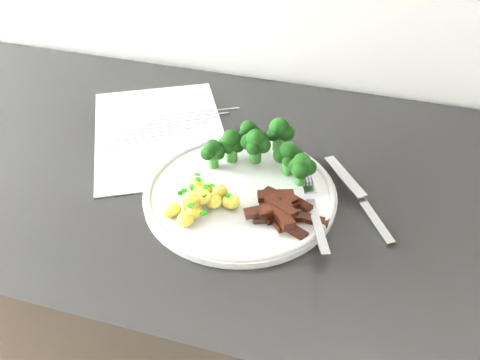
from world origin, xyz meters
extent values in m
cube|color=black|center=(-0.01, 1.69, 0.43)|extent=(2.31, 0.58, 0.87)
cube|color=silver|center=(-0.14, 1.76, 0.87)|extent=(0.31, 0.35, 0.00)
cube|color=slate|center=(-0.10, 1.83, 0.87)|extent=(0.12, 0.07, 0.00)
cube|color=slate|center=(-0.11, 1.81, 0.87)|extent=(0.12, 0.06, 0.00)
cube|color=slate|center=(-0.12, 1.80, 0.87)|extent=(0.11, 0.06, 0.00)
cube|color=slate|center=(-0.13, 1.78, 0.87)|extent=(0.11, 0.06, 0.00)
cube|color=slate|center=(-0.14, 1.76, 0.87)|extent=(0.10, 0.06, 0.00)
cube|color=slate|center=(-0.15, 1.74, 0.87)|extent=(0.10, 0.05, 0.00)
cube|color=slate|center=(-0.16, 1.72, 0.87)|extent=(0.10, 0.05, 0.00)
cylinder|color=white|center=(0.03, 1.64, 0.87)|extent=(0.26, 0.26, 0.01)
torus|color=white|center=(0.03, 1.64, 0.88)|extent=(0.26, 0.26, 0.01)
cylinder|color=#2E6C23|center=(0.04, 1.70, 0.90)|extent=(0.02, 0.02, 0.02)
sphere|color=black|center=(0.05, 1.70, 0.92)|extent=(0.02, 0.02, 0.02)
sphere|color=black|center=(0.04, 1.71, 0.92)|extent=(0.03, 0.03, 0.03)
sphere|color=black|center=(0.03, 1.70, 0.92)|extent=(0.02, 0.02, 0.02)
sphere|color=black|center=(0.04, 1.69, 0.92)|extent=(0.02, 0.02, 0.02)
sphere|color=black|center=(0.04, 1.70, 0.92)|extent=(0.03, 0.03, 0.03)
cylinder|color=#2E6C23|center=(0.08, 1.70, 0.89)|extent=(0.02, 0.02, 0.02)
sphere|color=black|center=(0.10, 1.70, 0.91)|extent=(0.02, 0.02, 0.02)
sphere|color=black|center=(0.08, 1.71, 0.90)|extent=(0.02, 0.02, 0.02)
sphere|color=black|center=(0.07, 1.70, 0.91)|extent=(0.02, 0.02, 0.02)
sphere|color=black|center=(0.09, 1.69, 0.90)|extent=(0.02, 0.02, 0.02)
sphere|color=black|center=(0.08, 1.70, 0.91)|extent=(0.03, 0.03, 0.03)
cylinder|color=#2E6C23|center=(0.00, 1.71, 0.89)|extent=(0.02, 0.02, 0.02)
sphere|color=black|center=(0.01, 1.71, 0.90)|extent=(0.02, 0.02, 0.02)
sphere|color=black|center=(0.00, 1.72, 0.90)|extent=(0.02, 0.02, 0.02)
sphere|color=black|center=(-0.01, 1.71, 0.90)|extent=(0.02, 0.02, 0.02)
sphere|color=black|center=(0.00, 1.70, 0.90)|extent=(0.02, 0.02, 0.02)
sphere|color=black|center=(0.00, 1.71, 0.91)|extent=(0.03, 0.03, 0.03)
cylinder|color=#2E6C23|center=(0.06, 1.74, 0.90)|extent=(0.02, 0.02, 0.02)
sphere|color=black|center=(0.07, 1.74, 0.92)|extent=(0.02, 0.02, 0.02)
sphere|color=black|center=(0.06, 1.75, 0.92)|extent=(0.02, 0.02, 0.02)
sphere|color=black|center=(0.05, 1.73, 0.92)|extent=(0.02, 0.02, 0.02)
sphere|color=black|center=(0.06, 1.74, 0.92)|extent=(0.03, 0.03, 0.03)
cylinder|color=#2E6C23|center=(0.02, 1.74, 0.90)|extent=(0.01, 0.01, 0.02)
sphere|color=black|center=(0.03, 1.73, 0.91)|extent=(0.02, 0.02, 0.02)
sphere|color=black|center=(0.01, 1.74, 0.91)|extent=(0.01, 0.01, 0.01)
sphere|color=black|center=(0.01, 1.73, 0.91)|extent=(0.02, 0.02, 0.02)
sphere|color=black|center=(0.02, 1.74, 0.92)|extent=(0.02, 0.02, 0.02)
cylinder|color=#2E6C23|center=(0.11, 1.68, 0.89)|extent=(0.02, 0.02, 0.02)
sphere|color=black|center=(0.12, 1.68, 0.90)|extent=(0.02, 0.02, 0.02)
sphere|color=black|center=(0.10, 1.69, 0.90)|extent=(0.02, 0.02, 0.02)
sphere|color=black|center=(0.10, 1.68, 0.90)|extent=(0.02, 0.02, 0.02)
sphere|color=black|center=(0.11, 1.67, 0.90)|extent=(0.02, 0.02, 0.02)
sphere|color=black|center=(0.11, 1.68, 0.91)|extent=(0.03, 0.03, 0.03)
cylinder|color=#2E6C23|center=(-0.02, 1.69, 0.89)|extent=(0.01, 0.01, 0.02)
sphere|color=black|center=(-0.01, 1.68, 0.90)|extent=(0.02, 0.02, 0.02)
sphere|color=black|center=(-0.03, 1.69, 0.90)|extent=(0.02, 0.02, 0.02)
sphere|color=black|center=(-0.03, 1.68, 0.90)|extent=(0.02, 0.02, 0.02)
sphere|color=black|center=(-0.02, 1.69, 0.91)|extent=(0.02, 0.02, 0.02)
ellipsoid|color=#F0D54E|center=(-0.02, 1.60, 0.88)|extent=(0.02, 0.02, 0.02)
ellipsoid|color=#F0D54E|center=(0.01, 1.60, 0.88)|extent=(0.02, 0.02, 0.02)
ellipsoid|color=#F0D54E|center=(-0.02, 1.59, 0.88)|extent=(0.02, 0.02, 0.02)
ellipsoid|color=#F0D54E|center=(-0.04, 1.57, 0.88)|extent=(0.02, 0.02, 0.02)
ellipsoid|color=#F0D54E|center=(-0.01, 1.63, 0.88)|extent=(0.02, 0.02, 0.02)
ellipsoid|color=#F0D54E|center=(-0.02, 1.61, 0.88)|extent=(0.02, 0.02, 0.02)
ellipsoid|color=#F0D54E|center=(-0.01, 1.58, 0.88)|extent=(0.02, 0.02, 0.02)
ellipsoid|color=#F0D54E|center=(-0.03, 1.63, 0.88)|extent=(0.02, 0.02, 0.02)
ellipsoid|color=#F0D54E|center=(-0.01, 1.58, 0.88)|extent=(0.02, 0.02, 0.02)
ellipsoid|color=#F0D54E|center=(-0.01, 1.59, 0.90)|extent=(0.02, 0.02, 0.02)
ellipsoid|color=#F0D54E|center=(-0.02, 1.61, 0.90)|extent=(0.02, 0.02, 0.02)
ellipsoid|color=#F0D54E|center=(-0.01, 1.58, 0.90)|extent=(0.02, 0.02, 0.02)
ellipsoid|color=#F0D54E|center=(0.03, 1.61, 0.88)|extent=(0.02, 0.02, 0.02)
ellipsoid|color=#F0D54E|center=(0.00, 1.59, 0.90)|extent=(0.02, 0.02, 0.02)
ellipsoid|color=#F0D54E|center=(0.00, 1.59, 0.90)|extent=(0.02, 0.02, 0.02)
ellipsoid|color=#F0D54E|center=(-0.02, 1.56, 0.88)|extent=(0.02, 0.02, 0.02)
ellipsoid|color=#F0D54E|center=(-0.04, 1.57, 0.88)|extent=(0.02, 0.02, 0.02)
ellipsoid|color=#F0D54E|center=(0.01, 1.62, 0.88)|extent=(0.02, 0.02, 0.02)
cube|color=#0C5D06|center=(0.01, 1.56, 0.90)|extent=(0.01, 0.01, 0.00)
cube|color=#0C5D06|center=(-0.02, 1.63, 0.90)|extent=(0.01, 0.01, 0.00)
cube|color=#0C5D06|center=(-0.02, 1.59, 0.90)|extent=(0.01, 0.01, 0.00)
cube|color=#0C5D06|center=(-0.02, 1.60, 0.91)|extent=(0.01, 0.01, 0.00)
cube|color=#0C5D06|center=(-0.03, 1.59, 0.90)|extent=(0.01, 0.01, 0.00)
cube|color=#0C5D06|center=(-0.01, 1.61, 0.91)|extent=(0.01, 0.01, 0.00)
cube|color=#0C5D06|center=(-0.03, 1.59, 0.90)|extent=(0.01, 0.01, 0.00)
cube|color=#0C5D06|center=(-0.01, 1.56, 0.91)|extent=(0.01, 0.01, 0.00)
cube|color=#0C5D06|center=(0.01, 1.60, 0.91)|extent=(0.01, 0.01, 0.00)
cube|color=#0C5D06|center=(-0.02, 1.60, 0.91)|extent=(0.01, 0.01, 0.00)
cube|color=#0C5D06|center=(-0.01, 1.59, 0.91)|extent=(0.01, 0.01, 0.00)
cube|color=#0C5D06|center=(0.00, 1.60, 0.91)|extent=(0.01, 0.01, 0.00)
cube|color=#0C5D06|center=(0.00, 1.59, 0.91)|extent=(0.01, 0.01, 0.00)
cube|color=#0C5D06|center=(0.03, 1.59, 0.91)|extent=(0.01, 0.01, 0.00)
cube|color=black|center=(0.09, 1.60, 0.88)|extent=(0.06, 0.03, 0.01)
cube|color=black|center=(0.10, 1.61, 0.88)|extent=(0.04, 0.04, 0.01)
cube|color=black|center=(0.11, 1.59, 0.88)|extent=(0.05, 0.03, 0.01)
cube|color=black|center=(0.09, 1.64, 0.88)|extent=(0.06, 0.03, 0.01)
cube|color=black|center=(0.13, 1.61, 0.88)|extent=(0.06, 0.02, 0.01)
cube|color=black|center=(0.09, 1.60, 0.88)|extent=(0.05, 0.05, 0.01)
cube|color=black|center=(0.11, 1.64, 0.88)|extent=(0.05, 0.03, 0.01)
cube|color=black|center=(0.10, 1.61, 0.89)|extent=(0.05, 0.04, 0.01)
cube|color=black|center=(0.08, 1.60, 0.89)|extent=(0.06, 0.04, 0.01)
cube|color=black|center=(0.09, 1.61, 0.89)|extent=(0.05, 0.05, 0.01)
cube|color=black|center=(0.08, 1.63, 0.89)|extent=(0.05, 0.03, 0.01)
cube|color=black|center=(0.09, 1.62, 0.89)|extent=(0.04, 0.04, 0.01)
cube|color=black|center=(0.10, 1.60, 0.89)|extent=(0.05, 0.06, 0.01)
cube|color=#BCBCC0|center=(0.15, 1.60, 0.88)|extent=(0.05, 0.11, 0.02)
cube|color=#BCBCC0|center=(0.12, 1.66, 0.89)|extent=(0.02, 0.03, 0.01)
cylinder|color=#BCBCC0|center=(0.12, 1.69, 0.89)|extent=(0.01, 0.04, 0.00)
cylinder|color=#BCBCC0|center=(0.12, 1.69, 0.89)|extent=(0.01, 0.04, 0.00)
cylinder|color=#BCBCC0|center=(0.11, 1.69, 0.89)|extent=(0.01, 0.04, 0.00)
cylinder|color=#BCBCC0|center=(0.11, 1.68, 0.89)|extent=(0.01, 0.04, 0.00)
cube|color=#BCBCC0|center=(0.16, 1.71, 0.88)|extent=(0.07, 0.09, 0.01)
cube|color=#BCBCC0|center=(0.21, 1.64, 0.87)|extent=(0.06, 0.08, 0.01)
camera|label=1|loc=(0.19, 1.11, 1.34)|focal=39.72mm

